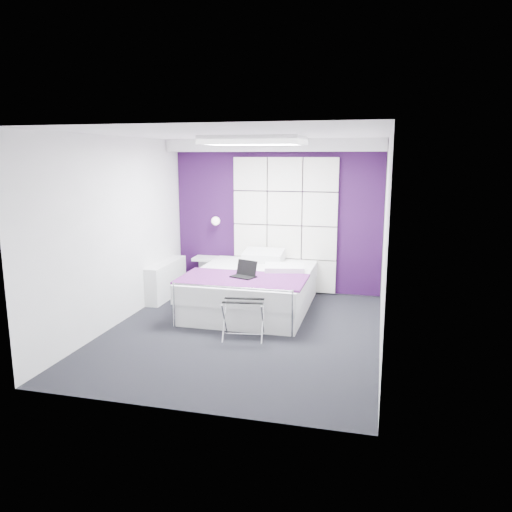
{
  "coord_description": "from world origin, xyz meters",
  "views": [
    {
      "loc": [
        1.73,
        -6.17,
        2.33
      ],
      "look_at": [
        0.09,
        0.35,
        0.98
      ],
      "focal_mm": 35.0,
      "sensor_mm": 36.0,
      "label": 1
    }
  ],
  "objects_px": {
    "radiator": "(166,280)",
    "laptop": "(244,273)",
    "bed": "(252,288)",
    "luggage_rack": "(244,319)",
    "nightstand": "(207,258)",
    "wall_lamp": "(216,221)"
  },
  "relations": [
    {
      "from": "radiator",
      "to": "laptop",
      "type": "height_order",
      "value": "laptop"
    },
    {
      "from": "radiator",
      "to": "bed",
      "type": "bearing_deg",
      "value": -9.15
    },
    {
      "from": "bed",
      "to": "luggage_rack",
      "type": "distance_m",
      "value": 1.31
    },
    {
      "from": "laptop",
      "to": "radiator",
      "type": "bearing_deg",
      "value": 175.75
    },
    {
      "from": "radiator",
      "to": "bed",
      "type": "relative_size",
      "value": 0.55
    },
    {
      "from": "radiator",
      "to": "laptop",
      "type": "relative_size",
      "value": 3.6
    },
    {
      "from": "bed",
      "to": "nightstand",
      "type": "distance_m",
      "value": 1.47
    },
    {
      "from": "luggage_rack",
      "to": "nightstand",
      "type": "bearing_deg",
      "value": 111.94
    },
    {
      "from": "nightstand",
      "to": "radiator",
      "type": "bearing_deg",
      "value": -122.57
    },
    {
      "from": "wall_lamp",
      "to": "laptop",
      "type": "distance_m",
      "value": 1.82
    },
    {
      "from": "wall_lamp",
      "to": "nightstand",
      "type": "bearing_deg",
      "value": -167.48
    },
    {
      "from": "luggage_rack",
      "to": "laptop",
      "type": "relative_size",
      "value": 1.56
    },
    {
      "from": "luggage_rack",
      "to": "wall_lamp",
      "type": "bearing_deg",
      "value": 108.0
    },
    {
      "from": "radiator",
      "to": "nightstand",
      "type": "height_order",
      "value": "radiator"
    },
    {
      "from": "nightstand",
      "to": "luggage_rack",
      "type": "bearing_deg",
      "value": -59.97
    },
    {
      "from": "nightstand",
      "to": "luggage_rack",
      "type": "xyz_separation_m",
      "value": [
        1.3,
        -2.26,
        -0.29
      ]
    },
    {
      "from": "bed",
      "to": "nightstand",
      "type": "bearing_deg",
      "value": 138.31
    },
    {
      "from": "nightstand",
      "to": "laptop",
      "type": "bearing_deg",
      "value": -52.94
    },
    {
      "from": "wall_lamp",
      "to": "nightstand",
      "type": "relative_size",
      "value": 0.34
    },
    {
      "from": "wall_lamp",
      "to": "luggage_rack",
      "type": "distance_m",
      "value": 2.73
    },
    {
      "from": "bed",
      "to": "luggage_rack",
      "type": "relative_size",
      "value": 4.21
    },
    {
      "from": "wall_lamp",
      "to": "radiator",
      "type": "height_order",
      "value": "wall_lamp"
    }
  ]
}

